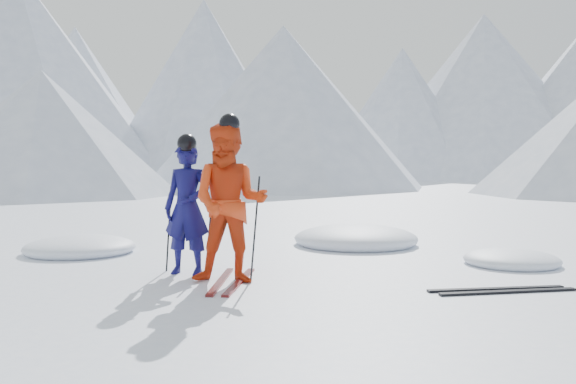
{
  "coord_description": "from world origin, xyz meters",
  "views": [
    {
      "loc": [
        -1.26,
        -8.0,
        1.55
      ],
      "look_at": [
        -1.88,
        0.5,
        1.1
      ],
      "focal_mm": 38.0,
      "sensor_mm": 36.0,
      "label": 1
    }
  ],
  "objects": [
    {
      "name": "ground",
      "position": [
        0.0,
        0.0,
        0.0
      ],
      "size": [
        160.0,
        160.0,
        0.0
      ],
      "primitive_type": "plane",
      "color": "white",
      "rests_on": "ground"
    },
    {
      "name": "mountain_range",
      "position": [
        5.71,
        35.31,
        6.72
      ],
      "size": [
        106.15,
        62.94,
        15.53
      ],
      "color": "#B2BCD1",
      "rests_on": "ground"
    },
    {
      "name": "skier_blue",
      "position": [
        -3.21,
        0.09,
        0.9
      ],
      "size": [
        0.72,
        0.54,
        1.79
      ],
      "primitive_type": "imported",
      "rotation": [
        0.0,
        0.0,
        -0.19
      ],
      "color": "#0D0C4B",
      "rests_on": "ground"
    },
    {
      "name": "skier_red",
      "position": [
        -2.54,
        -0.45,
        1.01
      ],
      "size": [
        0.99,
        0.77,
        2.02
      ],
      "primitive_type": "imported",
      "rotation": [
        0.0,
        0.0,
        -0.01
      ],
      "color": "red",
      "rests_on": "ground"
    },
    {
      "name": "pole_blue_left",
      "position": [
        -3.51,
        0.24,
        0.6
      ],
      "size": [
        0.12,
        0.08,
        1.19
      ],
      "primitive_type": "cylinder",
      "rotation": [
        0.05,
        0.08,
        0.0
      ],
      "color": "black",
      "rests_on": "ground"
    },
    {
      "name": "pole_blue_right",
      "position": [
        -2.96,
        0.34,
        0.6
      ],
      "size": [
        0.12,
        0.07,
        1.19
      ],
      "primitive_type": "cylinder",
      "rotation": [
        -0.04,
        0.08,
        0.0
      ],
      "color": "black",
      "rests_on": "ground"
    },
    {
      "name": "pole_red_left",
      "position": [
        -2.84,
        -0.2,
        0.67
      ],
      "size": [
        0.13,
        0.1,
        1.34
      ],
      "primitive_type": "cylinder",
      "rotation": [
        0.06,
        0.08,
        0.0
      ],
      "color": "black",
      "rests_on": "ground"
    },
    {
      "name": "pole_red_right",
      "position": [
        -2.24,
        -0.3,
        0.67
      ],
      "size": [
        0.13,
        0.09,
        1.34
      ],
      "primitive_type": "cylinder",
      "rotation": [
        -0.05,
        0.08,
        0.0
      ],
      "color": "black",
      "rests_on": "ground"
    },
    {
      "name": "ski_worn_left",
      "position": [
        -2.66,
        -0.45,
        0.01
      ],
      "size": [
        0.14,
        1.7,
        0.03
      ],
      "primitive_type": "cube",
      "rotation": [
        0.0,
        0.0,
        0.03
      ],
      "color": "black",
      "rests_on": "ground"
    },
    {
      "name": "ski_worn_right",
      "position": [
        -2.42,
        -0.45,
        0.01
      ],
      "size": [
        0.16,
        1.7,
        0.03
      ],
      "primitive_type": "cube",
      "rotation": [
        0.0,
        0.0,
        -0.04
      ],
      "color": "black",
      "rests_on": "ground"
    },
    {
      "name": "ski_loose_a",
      "position": [
        0.69,
        -0.66,
        0.01
      ],
      "size": [
        1.68,
        0.46,
        0.03
      ],
      "primitive_type": "cube",
      "rotation": [
        0.0,
        0.0,
        1.79
      ],
      "color": "black",
      "rests_on": "ground"
    },
    {
      "name": "ski_loose_b",
      "position": [
        0.79,
        -0.81,
        0.01
      ],
      "size": [
        1.67,
        0.52,
        0.03
      ],
      "primitive_type": "cube",
      "rotation": [
        0.0,
        0.0,
        1.83
      ],
      "color": "black",
      "rests_on": "ground"
    },
    {
      "name": "snow_lumps",
      "position": [
        -1.9,
        2.49,
        0.0
      ],
      "size": [
        8.46,
        3.8,
        0.5
      ],
      "color": "white",
      "rests_on": "ground"
    }
  ]
}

